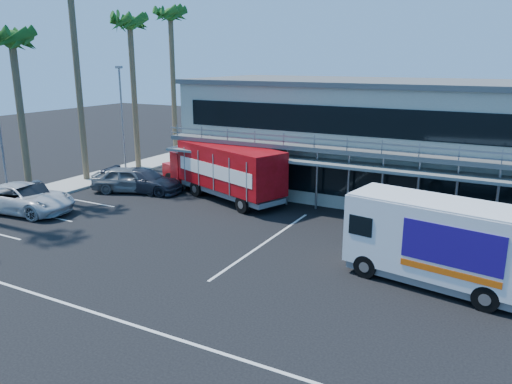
% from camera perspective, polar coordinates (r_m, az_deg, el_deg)
% --- Properties ---
extents(ground, '(120.00, 120.00, 0.00)m').
position_cam_1_polar(ground, '(22.81, -6.90, -7.23)').
color(ground, black).
rests_on(ground, ground).
extents(building, '(22.40, 12.00, 7.30)m').
position_cam_1_polar(building, '(33.79, 12.05, 6.26)').
color(building, '#939A8D').
rests_on(building, ground).
extents(curb_strip, '(3.00, 32.00, 0.16)m').
position_cam_1_polar(curb_strip, '(36.83, -20.80, 0.63)').
color(curb_strip, '#A5A399').
rests_on(curb_strip, ground).
extents(palm_c, '(2.80, 2.80, 10.75)m').
position_cam_1_polar(palm_c, '(33.90, -26.06, 14.58)').
color(palm_c, brown).
rests_on(palm_c, ground).
extents(palm_e, '(2.80, 2.80, 12.25)m').
position_cam_1_polar(palm_e, '(40.56, -14.19, 17.35)').
color(palm_e, brown).
rests_on(palm_e, ground).
extents(palm_f, '(2.80, 2.80, 13.25)m').
position_cam_1_polar(palm_f, '(45.09, -9.73, 18.44)').
color(palm_f, brown).
rests_on(palm_f, ground).
extents(light_pole_near, '(0.50, 0.25, 8.09)m').
position_cam_1_polar(light_pole_near, '(32.42, -27.22, 6.10)').
color(light_pole_near, gray).
rests_on(light_pole_near, ground).
extents(light_pole_far, '(0.50, 0.25, 8.09)m').
position_cam_1_polar(light_pole_far, '(38.91, -15.05, 8.45)').
color(light_pole_far, gray).
rests_on(light_pole_far, ground).
extents(red_truck, '(10.40, 5.87, 3.45)m').
position_cam_1_polar(red_truck, '(31.36, -3.81, 2.62)').
color(red_truck, '#B20E12').
rests_on(red_truck, ground).
extents(white_van, '(7.26, 3.50, 3.40)m').
position_cam_1_polar(white_van, '(20.46, 20.18, -5.33)').
color(white_van, white).
rests_on(white_van, ground).
extents(parked_car_b, '(5.02, 3.16, 1.56)m').
position_cam_1_polar(parked_car_b, '(31.86, -24.38, -0.57)').
color(parked_car_b, black).
rests_on(parked_car_b, ground).
extents(parked_car_c, '(6.29, 3.52, 1.66)m').
position_cam_1_polar(parked_car_c, '(31.62, -24.96, -0.64)').
color(parked_car_c, silver).
rests_on(parked_car_c, ground).
extents(parked_car_d, '(5.62, 3.07, 1.54)m').
position_cam_1_polar(parked_car_d, '(33.93, -12.73, 1.29)').
color(parked_car_d, '#282B36').
rests_on(parked_car_d, ground).
extents(parked_car_e, '(5.37, 3.76, 1.70)m').
position_cam_1_polar(parked_car_e, '(34.13, -14.16, 1.41)').
color(parked_car_e, slate).
rests_on(parked_car_e, ground).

